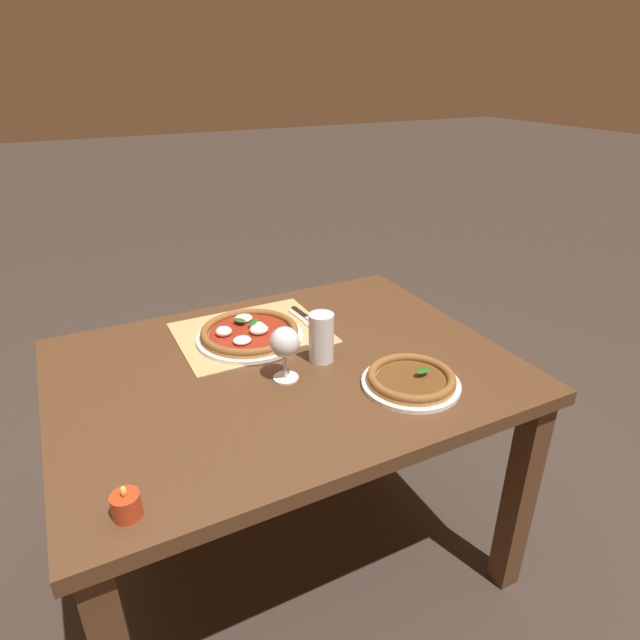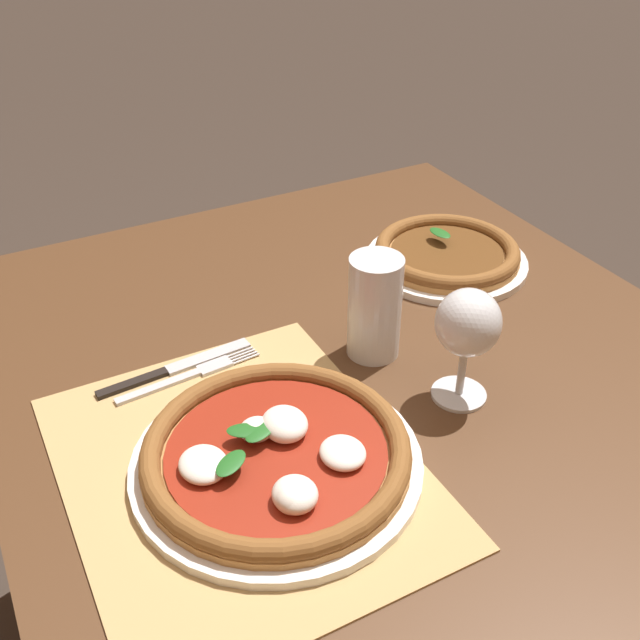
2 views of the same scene
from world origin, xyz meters
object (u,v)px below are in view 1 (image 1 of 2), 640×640
Objects in this scene: pizza_far at (411,380)px; knife at (309,319)px; fork at (304,321)px; votive_candle at (126,506)px; wine_glass at (285,344)px; pizza_near at (249,333)px; pint_glass at (321,338)px.

knife is (0.07, -0.48, -0.01)m from pizza_far.
votive_candle is at bearing 42.43° from fork.
pizza_far is 3.65× the size of votive_candle.
wine_glass is 0.38m from knife.
fork is (-0.20, -0.03, -0.02)m from pizza_near.
pizza_near is 1.52× the size of knife.
votive_candle is (0.68, 0.61, 0.02)m from knife.
pizza_far is 1.31× the size of fork.
knife is (-0.23, -0.04, -0.02)m from pizza_near.
wine_glass is 0.77× the size of fork.
knife is 0.91m from votive_candle.
wine_glass is (0.28, -0.18, 0.09)m from pizza_far.
pizza_near reaches higher than knife.
wine_glass is at bearing 56.27° from fork.
pizza_near is 4.56× the size of votive_candle.
pizza_near is 0.73m from votive_candle.
fork is at bearing -137.57° from votive_candle.
pizza_near is at bearing 8.50° from fork.
votive_candle is (0.45, 0.57, 0.00)m from pizza_near.
knife is at bearing -108.25° from pint_glass.
wine_glass is (-0.01, 0.26, 0.08)m from pizza_near.
wine_glass reaches higher than votive_candle.
pizza_far is 0.49m from knife.
knife is at bearing -82.24° from pizza_far.
pint_glass reaches higher than votive_candle.
pint_glass reaches higher than pizza_far.
pizza_far is 0.76m from votive_candle.
wine_glass reaches higher than fork.
pizza_near reaches higher than fork.
pint_glass is (-0.13, -0.05, -0.04)m from wine_glass.
votive_candle reaches higher than fork.
pizza_near is 1.64× the size of fork.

